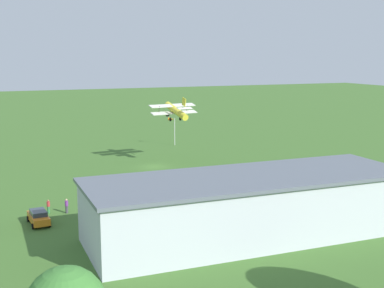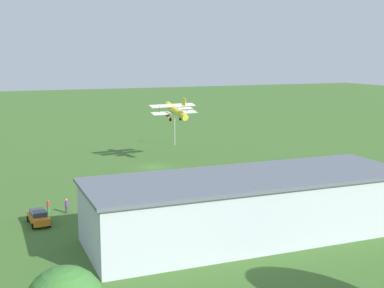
{
  "view_description": "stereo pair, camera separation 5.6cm",
  "coord_description": "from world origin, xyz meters",
  "px_view_note": "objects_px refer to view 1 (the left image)",
  "views": [
    {
      "loc": [
        26.84,
        81.02,
        18.43
      ],
      "look_at": [
        -2.12,
        11.4,
        5.49
      ],
      "focal_mm": 48.92,
      "sensor_mm": 36.0,
      "label": 1
    },
    {
      "loc": [
        26.79,
        81.04,
        18.43
      ],
      "look_at": [
        -2.12,
        11.4,
        5.49
      ],
      "focal_mm": 48.92,
      "sensor_mm": 36.0,
      "label": 2
    }
  ],
  "objects_px": {
    "hangar": "(250,206)",
    "car_orange": "(39,217)",
    "biplane": "(175,111)",
    "person_by_parked_cars": "(67,206)",
    "windsock": "(172,121)",
    "person_walking_on_apron": "(48,206)"
  },
  "relations": [
    {
      "from": "person_by_parked_cars",
      "to": "windsock",
      "type": "bearing_deg",
      "value": -125.54
    },
    {
      "from": "person_by_parked_cars",
      "to": "windsock",
      "type": "relative_size",
      "value": 0.3
    },
    {
      "from": "windsock",
      "to": "hangar",
      "type": "bearing_deg",
      "value": 77.96
    },
    {
      "from": "hangar",
      "to": "car_orange",
      "type": "relative_size",
      "value": 7.71
    },
    {
      "from": "biplane",
      "to": "person_by_parked_cars",
      "type": "xyz_separation_m",
      "value": [
        22.25,
        22.44,
        -8.15
      ]
    },
    {
      "from": "biplane",
      "to": "person_walking_on_apron",
      "type": "xyz_separation_m",
      "value": [
        24.23,
        21.59,
        -8.21
      ]
    },
    {
      "from": "biplane",
      "to": "person_by_parked_cars",
      "type": "distance_m",
      "value": 32.64
    },
    {
      "from": "car_orange",
      "to": "person_walking_on_apron",
      "type": "bearing_deg",
      "value": -112.12
    },
    {
      "from": "car_orange",
      "to": "person_walking_on_apron",
      "type": "xyz_separation_m",
      "value": [
        -1.55,
        -3.81,
        -0.02
      ]
    },
    {
      "from": "person_by_parked_cars",
      "to": "car_orange",
      "type": "bearing_deg",
      "value": 40.01
    },
    {
      "from": "biplane",
      "to": "car_orange",
      "type": "height_order",
      "value": "biplane"
    },
    {
      "from": "hangar",
      "to": "person_by_parked_cars",
      "type": "distance_m",
      "value": 22.24
    },
    {
      "from": "biplane",
      "to": "car_orange",
      "type": "relative_size",
      "value": 1.95
    },
    {
      "from": "biplane",
      "to": "person_walking_on_apron",
      "type": "bearing_deg",
      "value": 41.71
    },
    {
      "from": "hangar",
      "to": "car_orange",
      "type": "height_order",
      "value": "hangar"
    },
    {
      "from": "biplane",
      "to": "person_walking_on_apron",
      "type": "distance_m",
      "value": 33.47
    },
    {
      "from": "biplane",
      "to": "car_orange",
      "type": "xyz_separation_m",
      "value": [
        25.77,
        25.4,
        -8.18
      ]
    },
    {
      "from": "windsock",
      "to": "biplane",
      "type": "bearing_deg",
      "value": 71.74
    },
    {
      "from": "hangar",
      "to": "person_by_parked_cars",
      "type": "xyz_separation_m",
      "value": [
        16.13,
        -15.14,
        -2.33
      ]
    },
    {
      "from": "hangar",
      "to": "windsock",
      "type": "height_order",
      "value": "hangar"
    },
    {
      "from": "biplane",
      "to": "windsock",
      "type": "xyz_separation_m",
      "value": [
        -5.34,
        -16.19,
        -3.95
      ]
    },
    {
      "from": "person_walking_on_apron",
      "to": "windsock",
      "type": "height_order",
      "value": "windsock"
    }
  ]
}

